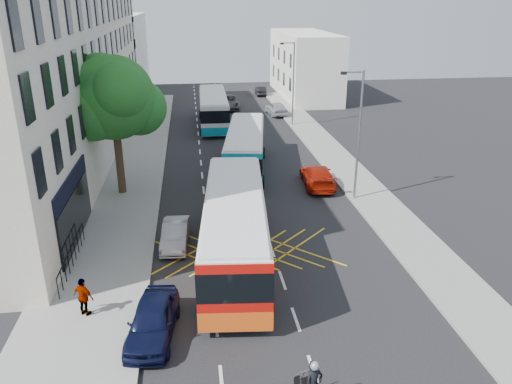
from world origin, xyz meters
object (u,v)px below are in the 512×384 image
object	(u,v)px
parked_car_silver	(175,234)
street_tree	(113,99)
lamp_near	(358,129)
distant_car_silver	(276,108)
red_hatchback	(318,176)
lamp_far	(292,79)
bus_far	(213,109)
distant_car_dark	(261,91)
distant_car_grey	(228,102)
parked_car_blue	(153,320)
pedestrian_far	(84,297)
bus_near	(235,228)
bus_mid	(246,149)

from	to	relation	value
parked_car_silver	street_tree	bearing A→B (deg)	118.77
lamp_near	distant_car_silver	distance (m)	25.42
lamp_near	red_hatchback	world-z (taller)	lamp_near
lamp_far	distant_car_silver	size ratio (longest dim) A/B	1.87
bus_far	red_hatchback	xyz separation A→B (m)	(6.14, -18.31, -0.98)
red_hatchback	distant_car_dark	world-z (taller)	red_hatchback
distant_car_silver	distant_car_grey	bearing A→B (deg)	-46.58
bus_far	distant_car_silver	world-z (taller)	bus_far
parked_car_blue	pedestrian_far	xyz separation A→B (m)	(-2.78, 1.53, 0.27)
lamp_far	red_hatchback	xyz separation A→B (m)	(-1.60, -17.15, -3.91)
lamp_far	bus_far	distance (m)	8.36
distant_car_dark	distant_car_silver	bearing A→B (deg)	90.98
bus_far	bus_near	bearing A→B (deg)	-89.68
bus_far	parked_car_silver	xyz separation A→B (m)	(-3.35, -25.97, -1.08)
bus_near	distant_car_silver	distance (m)	32.94
lamp_near	distant_car_grey	world-z (taller)	lamp_near
bus_mid	red_hatchback	size ratio (longest dim) A/B	2.36
lamp_near	bus_mid	size ratio (longest dim) A/B	0.70
red_hatchback	pedestrian_far	xyz separation A→B (m)	(-12.97, -13.62, 0.26)
parked_car_blue	red_hatchback	size ratio (longest dim) A/B	0.85
distant_car_grey	red_hatchback	bearing A→B (deg)	-78.98
lamp_far	distant_car_grey	size ratio (longest dim) A/B	1.47
bus_mid	bus_far	size ratio (longest dim) A/B	1.00
distant_car_silver	bus_mid	bearing A→B (deg)	66.16
bus_far	red_hatchback	distance (m)	19.34
street_tree	bus_near	xyz separation A→B (m)	(6.55, -9.92, -4.47)
bus_mid	distant_car_dark	distance (m)	31.04
parked_car_silver	red_hatchback	bearing A→B (deg)	42.75
street_tree	pedestrian_far	distance (m)	14.74
bus_far	parked_car_blue	bearing A→B (deg)	-95.74
lamp_near	bus_far	size ratio (longest dim) A/B	0.70
parked_car_blue	lamp_far	bearing A→B (deg)	77.23
bus_near	parked_car_blue	size ratio (longest dim) A/B	3.01
bus_mid	distant_car_dark	size ratio (longest dim) A/B	3.22
bus_near	distant_car_silver	size ratio (longest dim) A/B	2.93
bus_mid	parked_car_blue	size ratio (longest dim) A/B	2.77
lamp_far	parked_car_blue	distance (m)	34.61
lamp_near	parked_car_blue	distance (m)	17.49
distant_car_dark	pedestrian_far	world-z (taller)	pedestrian_far
bus_far	red_hatchback	bearing A→B (deg)	-70.30
bus_near	distant_car_grey	bearing A→B (deg)	91.33
distant_car_grey	pedestrian_far	xyz separation A→B (m)	(-8.89, -39.95, 0.22)
parked_car_silver	pedestrian_far	size ratio (longest dim) A/B	2.26
street_tree	red_hatchback	size ratio (longest dim) A/B	1.80
lamp_near	bus_mid	xyz separation A→B (m)	(-6.12, 6.69, -2.95)
parked_car_silver	bus_near	bearing A→B (deg)	-32.31
lamp_far	parked_car_silver	bearing A→B (deg)	-114.10
street_tree	parked_car_silver	size ratio (longest dim) A/B	2.37
lamp_far	distant_car_grey	distance (m)	11.46
bus_near	distant_car_dark	xyz separation A→B (m)	(7.46, 44.19, -1.23)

